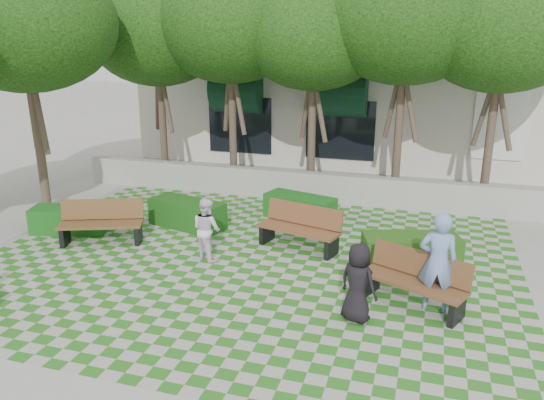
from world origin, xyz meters
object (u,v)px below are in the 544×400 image
(hedge_midright, at_px, (300,208))
(hedge_midleft, at_px, (187,214))
(hedge_west, at_px, (70,219))
(person_white, at_px, (207,229))
(bench_west, at_px, (102,223))
(person_dark, at_px, (358,283))
(hedge_east, at_px, (411,251))
(person_blue, at_px, (438,262))
(bench_mid, at_px, (300,228))
(bench_east, at_px, (415,281))

(hedge_midright, height_order, hedge_midleft, hedge_midleft)
(hedge_west, xyz_separation_m, person_white, (4.19, -0.61, 0.40))
(bench_west, bearing_deg, person_white, -24.75)
(person_dark, bearing_deg, hedge_east, -81.75)
(bench_west, relative_size, person_white, 1.45)
(bench_west, relative_size, hedge_west, 1.10)
(bench_west, height_order, person_blue, person_blue)
(hedge_midright, bearing_deg, person_blue, -49.32)
(bench_west, bearing_deg, hedge_west, 140.65)
(hedge_east, relative_size, hedge_west, 1.08)
(hedge_east, distance_m, person_white, 4.61)
(bench_mid, height_order, person_blue, person_blue)
(bench_east, distance_m, person_dark, 1.31)
(hedge_midright, height_order, person_dark, person_dark)
(bench_east, bearing_deg, person_dark, -113.77)
(bench_mid, bearing_deg, person_dark, -43.65)
(bench_east, height_order, bench_west, bench_west)
(bench_west, distance_m, hedge_midright, 5.32)
(bench_mid, xyz_separation_m, person_blue, (3.17, -2.23, 0.45))
(hedge_midright, relative_size, hedge_midleft, 0.94)
(hedge_midright, bearing_deg, hedge_east, -37.50)
(bench_east, bearing_deg, person_blue, 16.42)
(hedge_midright, xyz_separation_m, person_blue, (3.70, -4.30, 0.62))
(hedge_midleft, bearing_deg, person_dark, -35.45)
(hedge_east, relative_size, person_dark, 1.41)
(bench_west, xyz_separation_m, person_dark, (6.64, -1.96, 0.23))
(person_white, bearing_deg, hedge_midright, -84.39)
(person_white, bearing_deg, bench_west, 23.88)
(hedge_east, distance_m, person_dark, 2.84)
(hedge_west, bearing_deg, hedge_east, 2.08)
(person_blue, relative_size, person_white, 1.31)
(bench_mid, relative_size, hedge_midleft, 1.02)
(hedge_midright, distance_m, hedge_midleft, 3.13)
(bench_west, relative_size, person_dark, 1.44)
(person_white, bearing_deg, person_blue, -163.15)
(hedge_east, bearing_deg, person_dark, -106.49)
(bench_west, xyz_separation_m, hedge_west, (-1.26, 0.42, -0.17))
(hedge_east, xyz_separation_m, person_blue, (0.54, -1.88, 0.60))
(bench_mid, distance_m, hedge_midright, 2.14)
(person_dark, bearing_deg, hedge_midright, -40.52)
(hedge_midleft, relative_size, hedge_west, 1.08)
(hedge_midleft, distance_m, person_white, 2.37)
(bench_east, distance_m, hedge_midright, 5.39)
(bench_east, height_order, hedge_midright, bench_east)
(hedge_midright, relative_size, person_white, 1.35)
(bench_mid, height_order, person_dark, person_dark)
(bench_mid, distance_m, person_blue, 3.90)
(bench_west, distance_m, hedge_midleft, 2.27)
(person_blue, xyz_separation_m, person_white, (-5.05, 0.96, -0.23))
(hedge_east, relative_size, hedge_midleft, 1.00)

